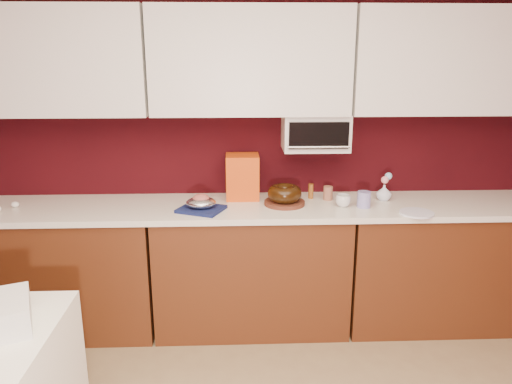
{
  "coord_description": "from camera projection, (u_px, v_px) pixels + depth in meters",
  "views": [
    {
      "loc": [
        -0.1,
        -1.32,
        1.91
      ],
      "look_at": [
        0.03,
        1.84,
        1.02
      ],
      "focal_mm": 35.0,
      "sensor_mm": 36.0,
      "label": 1
    }
  ],
  "objects": [
    {
      "name": "toaster_oven_door",
      "position": [
        319.0,
        136.0,
        3.3
      ],
      "size": [
        0.4,
        0.02,
        0.18
      ],
      "primitive_type": "cube",
      "color": "black",
      "rests_on": "toaster_oven"
    },
    {
      "name": "coffee_mug",
      "position": [
        343.0,
        200.0,
        3.36
      ],
      "size": [
        0.12,
        0.12,
        0.1
      ],
      "primitive_type": "imported",
      "rotation": [
        0.0,
        0.0,
        0.61
      ],
      "color": "silver",
      "rests_on": "countertop"
    },
    {
      "name": "roasted_ham",
      "position": [
        201.0,
        199.0,
        3.27
      ],
      "size": [
        0.14,
        0.12,
        0.07
      ],
      "primitive_type": "ellipsoid",
      "rotation": [
        0.0,
        0.0,
        -0.33
      ],
      "color": "#B45B52",
      "rests_on": "foil_ham_nest"
    },
    {
      "name": "blue_jar",
      "position": [
        364.0,
        199.0,
        3.35
      ],
      "size": [
        0.11,
        0.11,
        0.11
      ],
      "primitive_type": "cylinder",
      "rotation": [
        0.0,
        0.0,
        -0.19
      ],
      "color": "#231B97",
      "rests_on": "countertop"
    },
    {
      "name": "upper_cabinet_right",
      "position": [
        449.0,
        61.0,
        3.34
      ],
      "size": [
        1.31,
        0.33,
        0.7
      ],
      "primitive_type": "cube",
      "color": "white",
      "rests_on": "wall_back"
    },
    {
      "name": "dark_pan",
      "position": [
        287.0,
        197.0,
        3.54
      ],
      "size": [
        0.24,
        0.24,
        0.03
      ],
      "primitive_type": "cylinder",
      "rotation": [
        0.0,
        0.0,
        0.28
      ],
      "color": "black",
      "rests_on": "countertop"
    },
    {
      "name": "flower_pink",
      "position": [
        385.0,
        180.0,
        3.48
      ],
      "size": [
        0.05,
        0.05,
        0.05
      ],
      "primitive_type": "sphere",
      "color": "pink",
      "rests_on": "flower_vase"
    },
    {
      "name": "flower_blue",
      "position": [
        388.0,
        176.0,
        3.5
      ],
      "size": [
        0.05,
        0.05,
        0.05
      ],
      "primitive_type": "sphere",
      "color": "#94CCED",
      "rests_on": "flower_vase"
    },
    {
      "name": "paper_cup",
      "position": [
        328.0,
        193.0,
        3.52
      ],
      "size": [
        0.07,
        0.07,
        0.1
      ],
      "primitive_type": "cylinder",
      "rotation": [
        0.0,
        0.0,
        0.02
      ],
      "color": "brown",
      "rests_on": "countertop"
    },
    {
      "name": "base_cabinet_right",
      "position": [
        436.0,
        265.0,
        3.59
      ],
      "size": [
        1.31,
        0.58,
        0.86
      ],
      "primitive_type": "cube",
      "color": "#542710",
      "rests_on": "floor"
    },
    {
      "name": "upper_cabinet_left",
      "position": [
        45.0,
        61.0,
        3.24
      ],
      "size": [
        1.31,
        0.33,
        0.7
      ],
      "primitive_type": "cube",
      "color": "white",
      "rests_on": "wall_back"
    },
    {
      "name": "toaster_oven",
      "position": [
        315.0,
        132.0,
        3.46
      ],
      "size": [
        0.45,
        0.3,
        0.25
      ],
      "primitive_type": "cube",
      "color": "white",
      "rests_on": "upper_cabinet_center"
    },
    {
      "name": "cake_base",
      "position": [
        284.0,
        203.0,
        3.41
      ],
      "size": [
        0.29,
        0.29,
        0.03
      ],
      "primitive_type": "cylinder",
      "rotation": [
        0.0,
        0.0,
        0.03
      ],
      "color": "#5A2A1B",
      "rests_on": "countertop"
    },
    {
      "name": "upper_cabinet_center",
      "position": [
        250.0,
        61.0,
        3.29
      ],
      "size": [
        1.31,
        0.33,
        0.7
      ],
      "primitive_type": "cube",
      "color": "white",
      "rests_on": "wall_back"
    },
    {
      "name": "china_plate",
      "position": [
        417.0,
        213.0,
        3.22
      ],
      "size": [
        0.26,
        0.26,
        0.01
      ],
      "primitive_type": "cylinder",
      "rotation": [
        0.0,
        0.0,
        -0.19
      ],
      "color": "white",
      "rests_on": "countertop"
    },
    {
      "name": "navy_towel",
      "position": [
        201.0,
        209.0,
        3.29
      ],
      "size": [
        0.35,
        0.32,
        0.02
      ],
      "primitive_type": "cube",
      "rotation": [
        0.0,
        0.0,
        -0.41
      ],
      "color": "#141D4D",
      "rests_on": "countertop"
    },
    {
      "name": "base_cabinet_center",
      "position": [
        251.0,
        268.0,
        3.54
      ],
      "size": [
        1.31,
        0.58,
        0.86
      ],
      "primitive_type": "cube",
      "color": "#542710",
      "rests_on": "floor"
    },
    {
      "name": "base_cabinet_left",
      "position": [
        61.0,
        271.0,
        3.49
      ],
      "size": [
        1.31,
        0.58,
        0.86
      ],
      "primitive_type": "cube",
      "color": "#542710",
      "rests_on": "floor"
    },
    {
      "name": "wall_back",
      "position": [
        250.0,
        146.0,
        3.61
      ],
      "size": [
        4.0,
        0.02,
        2.5
      ],
      "primitive_type": "cube",
      "color": "#32060B",
      "rests_on": "floor"
    },
    {
      "name": "countertop",
      "position": [
        251.0,
        208.0,
        3.42
      ],
      "size": [
        4.0,
        0.62,
        0.04
      ],
      "primitive_type": "cube",
      "color": "white",
      "rests_on": "base_cabinet_center"
    },
    {
      "name": "pandoro_box",
      "position": [
        242.0,
        177.0,
        3.53
      ],
      "size": [
        0.23,
        0.21,
        0.31
      ],
      "primitive_type": "cube",
      "rotation": [
        0.0,
        0.0,
        0.01
      ],
      "color": "red",
      "rests_on": "countertop"
    },
    {
      "name": "flower_vase",
      "position": [
        384.0,
        191.0,
        3.5
      ],
      "size": [
        0.1,
        0.1,
        0.13
      ],
      "primitive_type": "imported",
      "rotation": [
        0.0,
        0.0,
        0.16
      ],
      "color": "silver",
      "rests_on": "countertop"
    },
    {
      "name": "toaster_oven_handle",
      "position": [
        319.0,
        147.0,
        3.31
      ],
      "size": [
        0.42,
        0.02,
        0.02
      ],
      "primitive_type": "cylinder",
      "rotation": [
        0.0,
        1.57,
        0.0
      ],
      "color": "silver",
      "rests_on": "toaster_oven"
    },
    {
      "name": "foil_ham_nest",
      "position": [
        201.0,
        203.0,
        3.27
      ],
      "size": [
        0.23,
        0.2,
        0.07
      ],
      "primitive_type": "ellipsoid",
      "rotation": [
        0.0,
        0.0,
        0.18
      ],
      "color": "silver",
      "rests_on": "navy_towel"
    },
    {
      "name": "egg_right",
      "position": [
        15.0,
        204.0,
        3.35
      ],
      "size": [
        0.05,
        0.04,
        0.04
      ],
      "primitive_type": "ellipsoid",
      "rotation": [
        0.0,
        0.0,
        0.02
      ],
      "color": "silver",
      "rests_on": "countertop"
    },
    {
      "name": "amber_bottle",
      "position": [
        311.0,
        191.0,
        3.55
      ],
      "size": [
        0.04,
        0.04,
        0.11
      ],
      "primitive_type": "cylinder",
      "rotation": [
        0.0,
        0.0,
        0.01
      ],
      "color": "brown",
      "rests_on": "countertop"
    },
    {
      "name": "bundt_cake",
      "position": [
        285.0,
        193.0,
        3.4
      ],
      "size": [
        0.24,
        0.24,
        0.09
      ],
      "primitive_type": "torus",
      "rotation": [
        0.0,
        0.0,
        0.01
      ],
      "color": "black",
      "rests_on": "cake_base"
    }
  ]
}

